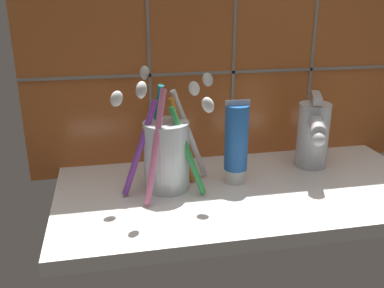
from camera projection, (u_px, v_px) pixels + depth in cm
name	position (u px, v px, depth cm)	size (l,w,h in cm)	color
sink_counter	(246.00, 193.00, 66.33)	(57.78, 28.31, 2.00)	white
tile_wall_backsplash	(225.00, 39.00, 72.22)	(67.78, 1.72, 45.75)	#C6662D
toothbrush_cup	(167.00, 151.00, 63.78)	(16.55, 13.52, 18.24)	silver
toothpaste_tube	(236.00, 143.00, 65.67)	(3.79, 3.61, 13.32)	white
sink_faucet	(313.00, 133.00, 71.39)	(7.09, 12.27, 12.62)	silver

